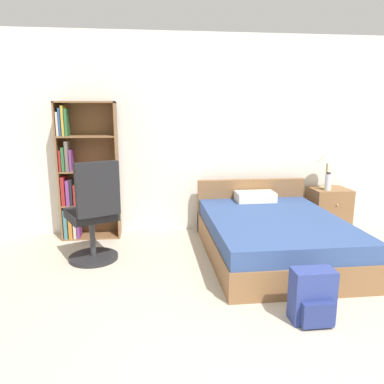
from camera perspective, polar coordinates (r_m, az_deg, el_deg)
name	(u,v)px	position (r m, az deg, el deg)	size (l,w,h in m)	color
wall_back	(215,135)	(5.12, 3.53, 8.71)	(9.00, 0.06, 2.60)	white
bookshelf	(82,174)	(4.95, -16.49, 2.63)	(0.73, 0.30, 1.73)	brown
bed	(271,234)	(4.37, 12.02, -6.34)	(1.45, 2.01, 0.72)	brown
office_chair	(94,216)	(4.12, -14.72, -3.54)	(0.65, 0.70, 1.12)	#232326
nightstand	(329,209)	(5.48, 20.09, -2.48)	(0.50, 0.45, 0.58)	brown
table_lamp	(328,158)	(5.34, 19.98, 4.93)	(0.28, 0.28, 0.52)	tan
water_bottle	(328,182)	(5.26, 20.02, 1.46)	(0.08, 0.08, 0.24)	silver
backpack_blue	(313,297)	(3.15, 17.92, -15.03)	(0.33, 0.24, 0.43)	navy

